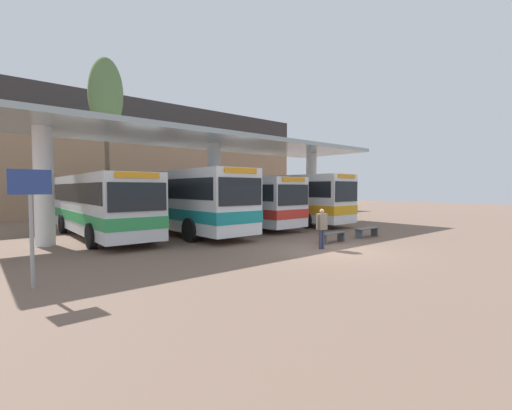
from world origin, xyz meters
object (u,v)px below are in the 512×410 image
at_px(transit_bus_center_bay, 178,199).
at_px(info_sign_platform, 31,204).
at_px(waiting_bench_near_pillar, 367,230).
at_px(waiting_bench_mid_platform, 332,235).
at_px(pedestrian_waiting, 322,225).
at_px(poplar_tree_behind_left, 106,97).
at_px(transit_bus_right_bay, 230,200).
at_px(transit_bus_left_bay, 101,203).
at_px(transit_bus_far_right_bay, 280,197).
at_px(parked_car_street, 160,205).

distance_m(transit_bus_center_bay, info_sign_platform, 10.69).
height_order(waiting_bench_near_pillar, waiting_bench_mid_platform, same).
xyz_separation_m(waiting_bench_mid_platform, pedestrian_waiting, (-1.59, -0.69, 0.64)).
bearing_deg(poplar_tree_behind_left, transit_bus_right_bay, -37.81).
xyz_separation_m(transit_bus_left_bay, waiting_bench_mid_platform, (7.39, -8.42, -1.37)).
distance_m(waiting_bench_mid_platform, poplar_tree_behind_left, 16.41).
bearing_deg(info_sign_platform, transit_bus_center_bay, 44.32).
height_order(transit_bus_left_bay, transit_bus_right_bay, transit_bus_left_bay).
bearing_deg(transit_bus_left_bay, waiting_bench_near_pillar, 141.26).
xyz_separation_m(info_sign_platform, pedestrian_waiting, (9.61, -1.00, -1.07)).
distance_m(transit_bus_far_right_bay, parked_car_street, 10.77).
height_order(info_sign_platform, poplar_tree_behind_left, poplar_tree_behind_left).
distance_m(transit_bus_far_right_bay, info_sign_platform, 17.40).
xyz_separation_m(waiting_bench_near_pillar, pedestrian_waiting, (-4.34, -0.69, 0.63)).
relative_size(transit_bus_far_right_bay, waiting_bench_near_pillar, 6.44).
relative_size(transit_bus_left_bay, transit_bus_center_bay, 0.91).
bearing_deg(transit_bus_left_bay, transit_bus_center_bay, 171.45).
relative_size(transit_bus_far_right_bay, waiting_bench_mid_platform, 7.00).
xyz_separation_m(transit_bus_center_bay, pedestrian_waiting, (1.96, -8.47, -0.88)).
relative_size(transit_bus_left_bay, pedestrian_waiting, 6.52).
relative_size(transit_bus_left_bay, parked_car_street, 2.40).
distance_m(transit_bus_far_right_bay, waiting_bench_near_pillar, 8.29).
xyz_separation_m(transit_bus_right_bay, poplar_tree_behind_left, (-6.10, 4.74, 6.48)).
distance_m(transit_bus_left_bay, parked_car_street, 11.87).
height_order(info_sign_platform, parked_car_street, info_sign_platform).
distance_m(pedestrian_waiting, parked_car_street, 18.50).
bearing_deg(waiting_bench_mid_platform, waiting_bench_near_pillar, 0.00).
relative_size(transit_bus_center_bay, pedestrian_waiting, 7.14).
distance_m(transit_bus_right_bay, waiting_bench_mid_platform, 8.67).
bearing_deg(transit_bus_far_right_bay, transit_bus_right_bay, -10.40).
height_order(pedestrian_waiting, parked_car_street, parked_car_street).
xyz_separation_m(waiting_bench_near_pillar, poplar_tree_behind_left, (-8.35, 13.29, 7.83)).
bearing_deg(transit_bus_right_bay, waiting_bench_near_pillar, 103.26).
bearing_deg(transit_bus_right_bay, transit_bus_far_right_bay, 170.26).
bearing_deg(transit_bus_center_bay, poplar_tree_behind_left, -70.02).
bearing_deg(parked_car_street, waiting_bench_mid_platform, -94.03).
bearing_deg(poplar_tree_behind_left, info_sign_platform, -113.33).
bearing_deg(info_sign_platform, waiting_bench_mid_platform, -1.56).
bearing_deg(poplar_tree_behind_left, transit_bus_left_bay, -110.15).
height_order(transit_bus_right_bay, info_sign_platform, transit_bus_right_bay).
height_order(transit_bus_left_bay, parked_car_street, transit_bus_left_bay).
relative_size(pedestrian_waiting, parked_car_street, 0.37).
distance_m(waiting_bench_mid_platform, info_sign_platform, 11.34).
bearing_deg(waiting_bench_near_pillar, info_sign_platform, 178.74).
xyz_separation_m(transit_bus_right_bay, info_sign_platform, (-11.70, -8.25, 0.36)).
height_order(transit_bus_center_bay, transit_bus_right_bay, transit_bus_center_bay).
relative_size(info_sign_platform, pedestrian_waiting, 1.79).
xyz_separation_m(transit_bus_left_bay, transit_bus_far_right_bay, (11.80, -0.44, 0.11)).
relative_size(info_sign_platform, parked_car_street, 0.66).
bearing_deg(transit_bus_center_bay, waiting_bench_mid_platform, 114.14).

